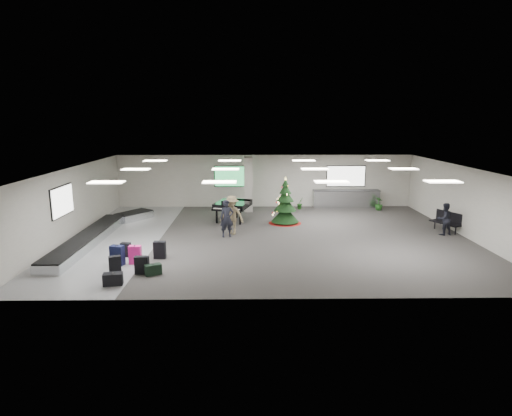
{
  "coord_description": "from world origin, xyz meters",
  "views": [
    {
      "loc": [
        -0.93,
        -19.07,
        5.32
      ],
      "look_at": [
        -0.62,
        1.0,
        1.15
      ],
      "focal_mm": 30.0,
      "sensor_mm": 36.0,
      "label": 1
    }
  ],
  "objects_px": {
    "traveler_b": "(232,215)",
    "potted_plant_right": "(379,204)",
    "service_counter": "(346,199)",
    "traveler_a": "(227,219)",
    "potted_plant_left": "(300,203)",
    "christmas_tree": "(285,207)",
    "grand_piano": "(232,205)",
    "baggage_carousel": "(99,233)",
    "bench": "(448,221)",
    "pink_suitcase": "(135,255)",
    "traveler_bench": "(444,219)"
  },
  "relations": [
    {
      "from": "traveler_a",
      "to": "traveler_b",
      "type": "relative_size",
      "value": 0.94
    },
    {
      "from": "grand_piano",
      "to": "traveler_b",
      "type": "bearing_deg",
      "value": -72.85
    },
    {
      "from": "service_counter",
      "to": "grand_piano",
      "type": "relative_size",
      "value": 1.66
    },
    {
      "from": "baggage_carousel",
      "to": "grand_piano",
      "type": "distance_m",
      "value": 6.84
    },
    {
      "from": "baggage_carousel",
      "to": "pink_suitcase",
      "type": "distance_m",
      "value": 4.47
    },
    {
      "from": "pink_suitcase",
      "to": "traveler_b",
      "type": "bearing_deg",
      "value": 49.45
    },
    {
      "from": "baggage_carousel",
      "to": "traveler_a",
      "type": "xyz_separation_m",
      "value": [
        5.86,
        0.11,
        0.65
      ]
    },
    {
      "from": "grand_piano",
      "to": "potted_plant_left",
      "type": "bearing_deg",
      "value": 52.19
    },
    {
      "from": "baggage_carousel",
      "to": "traveler_a",
      "type": "distance_m",
      "value": 5.9
    },
    {
      "from": "potted_plant_right",
      "to": "service_counter",
      "type": "bearing_deg",
      "value": 154.33
    },
    {
      "from": "christmas_tree",
      "to": "traveler_a",
      "type": "bearing_deg",
      "value": -138.05
    },
    {
      "from": "pink_suitcase",
      "to": "bench",
      "type": "relative_size",
      "value": 0.45
    },
    {
      "from": "potted_plant_left",
      "to": "bench",
      "type": "bearing_deg",
      "value": -39.66
    },
    {
      "from": "christmas_tree",
      "to": "traveler_bench",
      "type": "bearing_deg",
      "value": -18.37
    },
    {
      "from": "potted_plant_right",
      "to": "grand_piano",
      "type": "bearing_deg",
      "value": -163.12
    },
    {
      "from": "traveler_b",
      "to": "potted_plant_left",
      "type": "xyz_separation_m",
      "value": [
        3.88,
        5.67,
        -0.56
      ]
    },
    {
      "from": "christmas_tree",
      "to": "traveler_bench",
      "type": "height_order",
      "value": "christmas_tree"
    },
    {
      "from": "bench",
      "to": "traveler_bench",
      "type": "distance_m",
      "value": 0.74
    },
    {
      "from": "traveler_b",
      "to": "potted_plant_left",
      "type": "relative_size",
      "value": 2.57
    },
    {
      "from": "service_counter",
      "to": "traveler_a",
      "type": "height_order",
      "value": "traveler_a"
    },
    {
      "from": "traveler_b",
      "to": "potted_plant_right",
      "type": "xyz_separation_m",
      "value": [
        8.55,
        5.3,
        -0.52
      ]
    },
    {
      "from": "traveler_b",
      "to": "potted_plant_right",
      "type": "distance_m",
      "value": 10.07
    },
    {
      "from": "grand_piano",
      "to": "potted_plant_left",
      "type": "distance_m",
      "value": 5.0
    },
    {
      "from": "service_counter",
      "to": "pink_suitcase",
      "type": "height_order",
      "value": "service_counter"
    },
    {
      "from": "grand_piano",
      "to": "potted_plant_right",
      "type": "bearing_deg",
      "value": 32.1
    },
    {
      "from": "service_counter",
      "to": "pink_suitcase",
      "type": "xyz_separation_m",
      "value": [
        -10.23,
        -10.35,
        -0.2
      ]
    },
    {
      "from": "service_counter",
      "to": "potted_plant_left",
      "type": "bearing_deg",
      "value": -170.51
    },
    {
      "from": "pink_suitcase",
      "to": "traveler_b",
      "type": "relative_size",
      "value": 0.39
    },
    {
      "from": "christmas_tree",
      "to": "grand_piano",
      "type": "relative_size",
      "value": 1.0
    },
    {
      "from": "grand_piano",
      "to": "pink_suitcase",
      "type": "bearing_deg",
      "value": -100.85
    },
    {
      "from": "pink_suitcase",
      "to": "potted_plant_right",
      "type": "height_order",
      "value": "potted_plant_right"
    },
    {
      "from": "baggage_carousel",
      "to": "potted_plant_right",
      "type": "height_order",
      "value": "potted_plant_right"
    },
    {
      "from": "christmas_tree",
      "to": "traveler_a",
      "type": "height_order",
      "value": "christmas_tree"
    },
    {
      "from": "traveler_a",
      "to": "traveler_b",
      "type": "bearing_deg",
      "value": 51.43
    },
    {
      "from": "traveler_a",
      "to": "baggage_carousel",
      "type": "bearing_deg",
      "value": 166.69
    },
    {
      "from": "pink_suitcase",
      "to": "christmas_tree",
      "type": "xyz_separation_m",
      "value": [
        6.14,
        6.33,
        0.49
      ]
    },
    {
      "from": "service_counter",
      "to": "grand_piano",
      "type": "xyz_separation_m",
      "value": [
        -6.86,
        -3.47,
        0.31
      ]
    },
    {
      "from": "pink_suitcase",
      "to": "grand_piano",
      "type": "height_order",
      "value": "grand_piano"
    },
    {
      "from": "pink_suitcase",
      "to": "bench",
      "type": "height_order",
      "value": "bench"
    },
    {
      "from": "service_counter",
      "to": "christmas_tree",
      "type": "bearing_deg",
      "value": -135.47
    },
    {
      "from": "baggage_carousel",
      "to": "traveler_a",
      "type": "bearing_deg",
      "value": 1.1
    },
    {
      "from": "baggage_carousel",
      "to": "traveler_b",
      "type": "relative_size",
      "value": 5.28
    },
    {
      "from": "christmas_tree",
      "to": "grand_piano",
      "type": "bearing_deg",
      "value": 168.88
    },
    {
      "from": "grand_piano",
      "to": "traveler_b",
      "type": "xyz_separation_m",
      "value": [
        0.09,
        -2.68,
        0.06
      ]
    },
    {
      "from": "service_counter",
      "to": "traveler_a",
      "type": "relative_size",
      "value": 2.34
    },
    {
      "from": "baggage_carousel",
      "to": "christmas_tree",
      "type": "height_order",
      "value": "christmas_tree"
    },
    {
      "from": "bench",
      "to": "traveler_b",
      "type": "bearing_deg",
      "value": 156.96
    },
    {
      "from": "service_counter",
      "to": "pink_suitcase",
      "type": "distance_m",
      "value": 14.55
    },
    {
      "from": "baggage_carousel",
      "to": "grand_piano",
      "type": "xyz_separation_m",
      "value": [
        5.98,
        3.26,
        0.64
      ]
    },
    {
      "from": "service_counter",
      "to": "potted_plant_right",
      "type": "relative_size",
      "value": 5.11
    }
  ]
}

